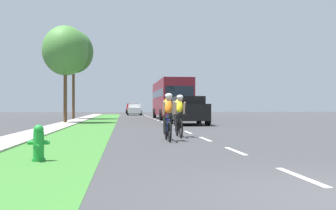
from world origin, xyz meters
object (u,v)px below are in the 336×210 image
at_px(street_tree_near, 65,51).
at_px(street_tree_far, 73,52).
at_px(fire_hydrant_green, 39,143).
at_px(cyclist_lead, 168,117).
at_px(pickup_red, 132,109).
at_px(bus_maroon, 171,98).
at_px(sedan_white, 134,109).
at_px(suv_black, 188,110).
at_px(cyclist_trailing, 179,115).

bearing_deg(street_tree_near, street_tree_far, 93.37).
bearing_deg(street_tree_near, fire_hydrant_green, -83.40).
bearing_deg(cyclist_lead, street_tree_far, 104.20).
xyz_separation_m(cyclist_lead, street_tree_far, (-6.03, 23.81, 5.35)).
xyz_separation_m(pickup_red, street_tree_near, (-5.55, -37.56, 4.22)).
bearing_deg(street_tree_far, pickup_red, 78.15).
relative_size(bus_maroon, sedan_white, 2.70).
bearing_deg(bus_maroon, street_tree_near, -136.07).
bearing_deg(fire_hydrant_green, suv_black, 70.15).
xyz_separation_m(suv_black, street_tree_near, (-8.15, 3.43, 4.10)).
distance_m(cyclist_lead, sedan_white, 40.67).
relative_size(bus_maroon, street_tree_far, 1.42).
xyz_separation_m(cyclist_trailing, bus_maroon, (2.29, 21.62, 1.17)).
bearing_deg(bus_maroon, cyclist_trailing, -96.06).
xyz_separation_m(bus_maroon, street_tree_near, (-8.41, -8.10, 3.07)).
relative_size(fire_hydrant_green, cyclist_trailing, 0.44).
bearing_deg(cyclist_trailing, fire_hydrant_green, -121.90).
relative_size(sedan_white, street_tree_far, 0.53).
distance_m(cyclist_lead, suv_black, 11.99).
relative_size(bus_maroon, pickup_red, 2.27).
distance_m(fire_hydrant_green, street_tree_near, 20.36).
height_order(suv_black, sedan_white, suv_black).
distance_m(bus_maroon, street_tree_far, 9.87).
xyz_separation_m(pickup_red, street_tree_far, (-6.06, -28.87, 5.33)).
distance_m(cyclist_lead, pickup_red, 52.68).
relative_size(suv_black, bus_maroon, 0.41).
bearing_deg(bus_maroon, cyclist_lead, -97.10).
distance_m(cyclist_trailing, suv_black, 10.29).
height_order(fire_hydrant_green, sedan_white, sedan_white).
xyz_separation_m(fire_hydrant_green, street_tree_near, (-2.28, 19.68, 4.68)).
distance_m(suv_black, pickup_red, 41.06).
distance_m(cyclist_lead, bus_maroon, 23.44).
height_order(cyclist_lead, suv_black, suv_black).
relative_size(fire_hydrant_green, cyclist_lead, 0.44).
distance_m(cyclist_trailing, bus_maroon, 21.77).
xyz_separation_m(cyclist_trailing, street_tree_far, (-6.63, 22.20, 5.35)).
bearing_deg(fire_hydrant_green, pickup_red, 86.73).
bearing_deg(cyclist_lead, fire_hydrant_green, -125.40).
relative_size(pickup_red, street_tree_far, 0.63).
distance_m(suv_black, bus_maroon, 11.58).
bearing_deg(bus_maroon, suv_black, -91.31).
relative_size(cyclist_trailing, bus_maroon, 0.15).
xyz_separation_m(cyclist_lead, sedan_white, (-0.00, 40.67, -0.04)).
relative_size(fire_hydrant_green, street_tree_far, 0.09).
height_order(cyclist_trailing, bus_maroon, bus_maroon).
bearing_deg(cyclist_trailing, street_tree_near, 114.36).
distance_m(suv_black, street_tree_far, 15.78).
distance_m(cyclist_trailing, street_tree_near, 15.43).
relative_size(fire_hydrant_green, bus_maroon, 0.07).
xyz_separation_m(fire_hydrant_green, cyclist_lead, (3.24, 4.56, 0.44)).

